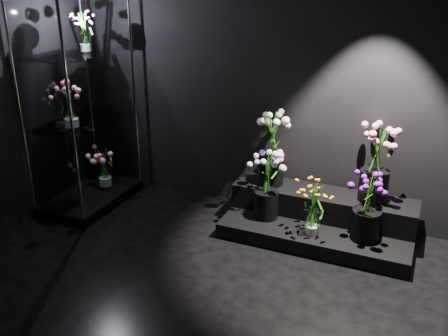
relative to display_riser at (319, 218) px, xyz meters
The scene contains 12 objects.
floor 1.85m from the display_riser, 116.67° to the right, with size 4.00×4.00×0.00m, color black.
wall_back 1.53m from the display_riser, 156.77° to the left, with size 4.00×4.00×0.00m, color black.
display_riser is the anchor object (origin of this frame).
display_case 2.70m from the display_riser, behind, with size 0.65×1.09×2.40m.
bouquet_orange_bells 0.37m from the display_riser, 90.12° to the right, with size 0.26×0.26×0.48m.
bouquet_lilac 0.63m from the display_riser, 162.90° to the right, with size 0.42×0.42×0.66m.
bouquet_purple 0.59m from the display_riser, 22.02° to the right, with size 0.38×0.38×0.61m.
bouquet_cream_roses 0.86m from the display_riser, 168.83° to the left, with size 0.40×0.40×0.74m.
bouquet_pink_roses 0.79m from the display_riser, 15.24° to the left, with size 0.48×0.48×0.72m.
bouquet_case_pink 2.70m from the display_riser, 168.17° to the right, with size 0.33×0.33×0.44m.
bouquet_case_magenta 2.97m from the display_riser, behind, with size 0.28×0.28×0.39m.
bouquet_case_base_pink 2.46m from the display_riser, behind, with size 0.33×0.33×0.44m.
Camera 1 is at (1.69, -2.66, 2.47)m, focal length 40.00 mm.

